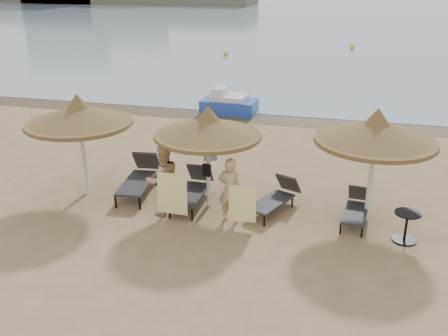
{
  "coord_description": "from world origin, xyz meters",
  "views": [
    {
      "loc": [
        2.59,
        -9.99,
        5.63
      ],
      "look_at": [
        -0.3,
        1.2,
        1.04
      ],
      "focal_mm": 40.0,
      "sensor_mm": 36.0,
      "label": 1
    }
  ],
  "objects_px": {
    "lounger_far_right": "(356,207)",
    "person_left": "(163,174)",
    "palapa_left": "(79,115)",
    "pedal_boat": "(229,104)",
    "lounger_near_right": "(276,197)",
    "lounger_near_left": "(193,188)",
    "palapa_center": "(208,127)",
    "palapa_right": "(376,132)",
    "lounger_far_left": "(140,176)",
    "person_right": "(230,185)",
    "side_table": "(406,228)"
  },
  "relations": [
    {
      "from": "person_left",
      "to": "person_right",
      "type": "height_order",
      "value": "person_left"
    },
    {
      "from": "palapa_right",
      "to": "lounger_near_right",
      "type": "bearing_deg",
      "value": -179.6
    },
    {
      "from": "lounger_far_left",
      "to": "person_right",
      "type": "distance_m",
      "value": 3.07
    },
    {
      "from": "lounger_far_right",
      "to": "person_right",
      "type": "xyz_separation_m",
      "value": [
        -2.92,
        -0.87,
        0.63
      ]
    },
    {
      "from": "lounger_near_right",
      "to": "side_table",
      "type": "xyz_separation_m",
      "value": [
        3.03,
        -0.85,
        -0.02
      ]
    },
    {
      "from": "person_right",
      "to": "lounger_near_right",
      "type": "bearing_deg",
      "value": -128.45
    },
    {
      "from": "palapa_right",
      "to": "lounger_near_right",
      "type": "xyz_separation_m",
      "value": [
        -2.21,
        -0.02,
        -1.86
      ]
    },
    {
      "from": "palapa_center",
      "to": "lounger_far_right",
      "type": "relative_size",
      "value": 1.63
    },
    {
      "from": "palapa_left",
      "to": "person_right",
      "type": "bearing_deg",
      "value": -8.33
    },
    {
      "from": "person_right",
      "to": "pedal_boat",
      "type": "xyz_separation_m",
      "value": [
        -2.42,
        9.56,
        -0.55
      ]
    },
    {
      "from": "lounger_near_right",
      "to": "person_right",
      "type": "height_order",
      "value": "person_right"
    },
    {
      "from": "palapa_left",
      "to": "person_left",
      "type": "relative_size",
      "value": 1.33
    },
    {
      "from": "palapa_left",
      "to": "pedal_boat",
      "type": "xyz_separation_m",
      "value": [
        1.72,
        8.96,
        -1.8
      ]
    },
    {
      "from": "lounger_near_left",
      "to": "person_left",
      "type": "relative_size",
      "value": 0.92
    },
    {
      "from": "lounger_far_right",
      "to": "palapa_right",
      "type": "bearing_deg",
      "value": 22.6
    },
    {
      "from": "palapa_left",
      "to": "lounger_far_left",
      "type": "xyz_separation_m",
      "value": [
        1.33,
        0.53,
        -1.77
      ]
    },
    {
      "from": "palapa_center",
      "to": "lounger_far_left",
      "type": "xyz_separation_m",
      "value": [
        -2.07,
        0.44,
        -1.68
      ]
    },
    {
      "from": "palapa_left",
      "to": "palapa_right",
      "type": "bearing_deg",
      "value": 2.67
    },
    {
      "from": "lounger_near_right",
      "to": "person_left",
      "type": "relative_size",
      "value": 0.87
    },
    {
      "from": "lounger_near_left",
      "to": "lounger_near_right",
      "type": "xyz_separation_m",
      "value": [
        2.15,
        0.1,
        -0.04
      ]
    },
    {
      "from": "lounger_near_right",
      "to": "person_left",
      "type": "bearing_deg",
      "value": -138.33
    },
    {
      "from": "lounger_near_left",
      "to": "lounger_far_right",
      "type": "xyz_separation_m",
      "value": [
        4.11,
        0.04,
        -0.07
      ]
    },
    {
      "from": "lounger_far_left",
      "to": "pedal_boat",
      "type": "height_order",
      "value": "pedal_boat"
    },
    {
      "from": "side_table",
      "to": "person_left",
      "type": "distance_m",
      "value": 5.72
    },
    {
      "from": "lounger_far_right",
      "to": "lounger_near_left",
      "type": "bearing_deg",
      "value": -173.33
    },
    {
      "from": "palapa_right",
      "to": "lounger_far_left",
      "type": "distance_m",
      "value": 6.24
    },
    {
      "from": "palapa_right",
      "to": "person_right",
      "type": "xyz_separation_m",
      "value": [
        -3.17,
        -0.95,
        -1.27
      ]
    },
    {
      "from": "lounger_near_left",
      "to": "person_right",
      "type": "distance_m",
      "value": 1.56
    },
    {
      "from": "person_left",
      "to": "person_right",
      "type": "relative_size",
      "value": 1.1
    },
    {
      "from": "lounger_far_left",
      "to": "lounger_near_left",
      "type": "height_order",
      "value": "lounger_far_left"
    },
    {
      "from": "palapa_center",
      "to": "pedal_boat",
      "type": "relative_size",
      "value": 1.15
    },
    {
      "from": "lounger_far_left",
      "to": "side_table",
      "type": "distance_m",
      "value": 6.88
    },
    {
      "from": "palapa_right",
      "to": "lounger_near_right",
      "type": "height_order",
      "value": "palapa_right"
    },
    {
      "from": "lounger_near_right",
      "to": "person_right",
      "type": "bearing_deg",
      "value": -113.16
    },
    {
      "from": "side_table",
      "to": "pedal_boat",
      "type": "xyz_separation_m",
      "value": [
        -6.41,
        9.48,
        0.06
      ]
    },
    {
      "from": "lounger_near_right",
      "to": "pedal_boat",
      "type": "height_order",
      "value": "pedal_boat"
    },
    {
      "from": "lounger_far_right",
      "to": "palapa_left",
      "type": "bearing_deg",
      "value": -171.7
    },
    {
      "from": "lounger_near_right",
      "to": "side_table",
      "type": "bearing_deg",
      "value": 7.18
    },
    {
      "from": "side_table",
      "to": "pedal_boat",
      "type": "distance_m",
      "value": 11.44
    },
    {
      "from": "palapa_center",
      "to": "palapa_right",
      "type": "bearing_deg",
      "value": 3.6
    },
    {
      "from": "lounger_near_left",
      "to": "person_right",
      "type": "bearing_deg",
      "value": -35.49
    },
    {
      "from": "lounger_far_right",
      "to": "person_right",
      "type": "bearing_deg",
      "value": -157.22
    },
    {
      "from": "lounger_near_right",
      "to": "lounger_far_left",
      "type": "bearing_deg",
      "value": -160.37
    },
    {
      "from": "palapa_left",
      "to": "side_table",
      "type": "height_order",
      "value": "palapa_left"
    },
    {
      "from": "lounger_far_left",
      "to": "person_left",
      "type": "bearing_deg",
      "value": -51.43
    },
    {
      "from": "side_table",
      "to": "lounger_near_left",
      "type": "bearing_deg",
      "value": 171.76
    },
    {
      "from": "lounger_far_right",
      "to": "person_left",
      "type": "xyz_separation_m",
      "value": [
        -4.6,
        -0.85,
        0.72
      ]
    },
    {
      "from": "person_left",
      "to": "lounger_near_right",
      "type": "bearing_deg",
      "value": 157.5
    },
    {
      "from": "palapa_left",
      "to": "lounger_near_right",
      "type": "height_order",
      "value": "palapa_left"
    },
    {
      "from": "person_right",
      "to": "palapa_right",
      "type": "bearing_deg",
      "value": -155.88
    }
  ]
}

